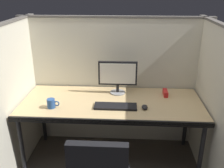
{
  "coord_description": "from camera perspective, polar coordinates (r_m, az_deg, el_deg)",
  "views": [
    {
      "loc": [
        0.15,
        -2.11,
        1.9
      ],
      "look_at": [
        0.0,
        0.35,
        0.92
      ],
      "focal_mm": 40.5,
      "sensor_mm": 36.0,
      "label": 1
    }
  ],
  "objects": [
    {
      "name": "cubicle_partition_right",
      "position": [
        2.7,
        21.42,
        -4.23
      ],
      "size": [
        0.06,
        1.41,
        1.57
      ],
      "color": "beige",
      "rests_on": "ground"
    },
    {
      "name": "cubicle_partition_rear",
      "position": [
        3.07,
        0.45,
        0.46
      ],
      "size": [
        2.21,
        0.06,
        1.57
      ],
      "color": "beige",
      "rests_on": "ground"
    },
    {
      "name": "monitor_center",
      "position": [
        2.81,
        1.29,
        1.99
      ],
      "size": [
        0.43,
        0.17,
        0.37
      ],
      "color": "gray",
      "rests_on": "desk"
    },
    {
      "name": "desk",
      "position": [
        2.69,
        -0.08,
        -5.03
      ],
      "size": [
        1.9,
        0.8,
        0.74
      ],
      "color": "tan",
      "rests_on": "ground"
    },
    {
      "name": "red_stapler",
      "position": [
        2.88,
        11.95,
        -1.97
      ],
      "size": [
        0.04,
        0.15,
        0.06
      ],
      "primitive_type": "cube",
      "color": "red",
      "rests_on": "desk"
    },
    {
      "name": "keyboard_main",
      "position": [
        2.56,
        0.8,
        -5.06
      ],
      "size": [
        0.43,
        0.15,
        0.02
      ],
      "primitive_type": "cube",
      "color": "black",
      "rests_on": "desk"
    },
    {
      "name": "coffee_mug",
      "position": [
        2.6,
        -13.52,
        -4.28
      ],
      "size": [
        0.13,
        0.08,
        0.09
      ],
      "color": "#264C8C",
      "rests_on": "desk"
    },
    {
      "name": "cubicle_partition_left",
      "position": [
        2.81,
        -20.93,
        -3.14
      ],
      "size": [
        0.06,
        1.41,
        1.57
      ],
      "color": "beige",
      "rests_on": "ground"
    },
    {
      "name": "computer_mouse",
      "position": [
        2.55,
        7.39,
        -5.19
      ],
      "size": [
        0.06,
        0.1,
        0.04
      ],
      "color": "black",
      "rests_on": "desk"
    }
  ]
}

